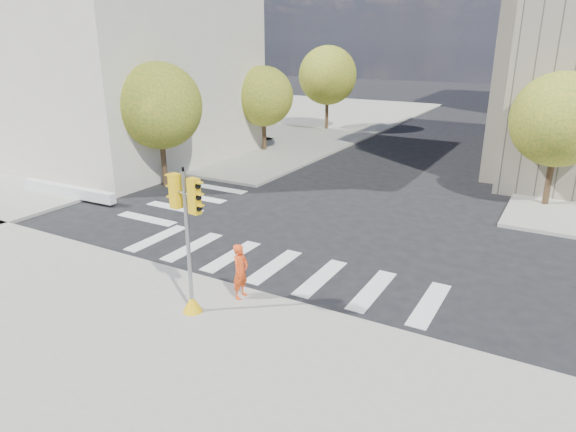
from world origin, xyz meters
name	(u,v)px	position (x,y,z in m)	size (l,w,h in m)	color
ground	(304,248)	(0.00, 0.00, 0.00)	(160.00, 160.00, 0.00)	black
sidewalk_near	(47,429)	(0.00, -11.00, 0.07)	(30.00, 14.00, 0.15)	gray
sidewalk_far_left	(247,118)	(-20.00, 26.00, 0.07)	(28.00, 40.00, 0.15)	gray
classical_building	(89,55)	(-20.00, 8.00, 6.44)	(19.00, 15.00, 12.70)	beige
tree_lw_near	(159,106)	(-10.50, 4.00, 4.20)	(4.40, 4.40, 6.41)	#382616
tree_lw_mid	(264,96)	(-10.50, 14.00, 3.76)	(4.00, 4.00, 5.77)	#382616
tree_lw_far	(328,75)	(-10.50, 24.00, 4.54)	(4.80, 4.80, 6.95)	#382616
tree_re_near	(559,120)	(7.50, 10.00, 4.05)	(4.20, 4.20, 6.16)	#382616
tree_re_mid	(571,90)	(7.50, 22.00, 4.35)	(4.60, 4.60, 6.66)	#382616
tree_re_far	(576,84)	(7.50, 34.00, 3.87)	(4.00, 4.00, 5.88)	#382616
traffic_signal	(189,254)	(-0.40, -5.98, 1.91)	(1.08, 0.56, 4.20)	#E7AF0C
photographer	(241,271)	(0.32, -4.60, 1.00)	(0.62, 0.41, 1.69)	#E94615
planter_wall	(68,191)	(-13.00, -0.17, 0.40)	(6.00, 0.40, 0.50)	silver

